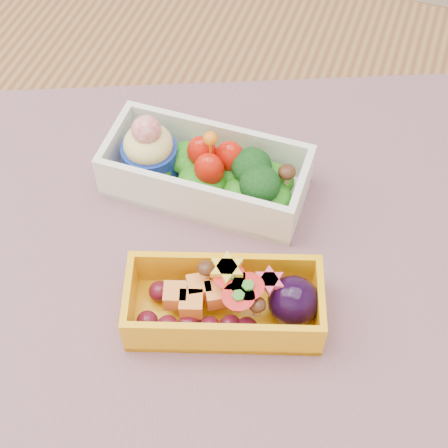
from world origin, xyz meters
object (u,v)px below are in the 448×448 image
(table, at_px, (259,307))
(bento_white, at_px, (205,170))
(bento_yellow, at_px, (229,302))
(placemat, at_px, (214,252))

(table, height_order, bento_white, bento_white)
(bento_yellow, bearing_deg, table, 66.15)
(bento_white, distance_m, bento_yellow, 0.14)
(table, distance_m, bento_yellow, 0.14)
(placemat, height_order, bento_white, bento_white)
(bento_white, relative_size, bento_yellow, 1.08)
(table, relative_size, bento_white, 6.56)
(bento_yellow, bearing_deg, bento_white, 100.26)
(bento_white, xyz_separation_m, bento_yellow, (0.06, -0.12, -0.00))
(table, bearing_deg, bento_white, 145.58)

